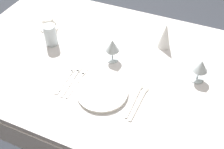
# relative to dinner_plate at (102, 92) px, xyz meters

# --- Properties ---
(ground_plane) EXTENTS (6.00, 6.00, 0.00)m
(ground_plane) POSITION_rel_dinner_plate_xyz_m (-0.04, 0.23, -0.75)
(ground_plane) COLOR #383D47
(dining_table) EXTENTS (1.80, 1.11, 0.74)m
(dining_table) POSITION_rel_dinner_plate_xyz_m (-0.04, 0.23, -0.09)
(dining_table) COLOR white
(dining_table) RESTS_ON ground
(dinner_plate) EXTENTS (0.25, 0.25, 0.02)m
(dinner_plate) POSITION_rel_dinner_plate_xyz_m (0.00, 0.00, 0.00)
(dinner_plate) COLOR white
(dinner_plate) RESTS_ON dining_table
(fork_outer) EXTENTS (0.02, 0.21, 0.00)m
(fork_outer) POSITION_rel_dinner_plate_xyz_m (-0.15, 0.02, -0.01)
(fork_outer) COLOR beige
(fork_outer) RESTS_ON dining_table
(fork_inner) EXTENTS (0.03, 0.23, 0.00)m
(fork_inner) POSITION_rel_dinner_plate_xyz_m (-0.18, 0.02, -0.01)
(fork_inner) COLOR beige
(fork_inner) RESTS_ON dining_table
(fork_salad) EXTENTS (0.03, 0.21, 0.00)m
(fork_salad) POSITION_rel_dinner_plate_xyz_m (-0.21, 0.02, -0.01)
(fork_salad) COLOR beige
(fork_salad) RESTS_ON dining_table
(spoon_soup) EXTENTS (0.03, 0.23, 0.01)m
(spoon_soup) POSITION_rel_dinner_plate_xyz_m (0.16, 0.05, -0.01)
(spoon_soup) COLOR beige
(spoon_soup) RESTS_ON dining_table
(spoon_dessert) EXTENTS (0.03, 0.23, 0.01)m
(spoon_dessert) POSITION_rel_dinner_plate_xyz_m (0.19, 0.04, -0.01)
(spoon_dessert) COLOR beige
(spoon_dessert) RESTS_ON dining_table
(saucer_left) EXTENTS (0.12, 0.12, 0.01)m
(saucer_left) POSITION_rel_dinner_plate_xyz_m (-0.54, 0.37, -0.00)
(saucer_left) COLOR white
(saucer_left) RESTS_ON dining_table
(coffee_cup_left) EXTENTS (0.10, 0.07, 0.07)m
(coffee_cup_left) POSITION_rel_dinner_plate_xyz_m (-0.54, 0.37, 0.03)
(coffee_cup_left) COLOR white
(coffee_cup_left) RESTS_ON saucer_left
(wine_glass_centre) EXTENTS (0.08, 0.08, 0.13)m
(wine_glass_centre) POSITION_rel_dinner_plate_xyz_m (0.41, 0.28, 0.08)
(wine_glass_centre) COLOR silver
(wine_glass_centre) RESTS_ON dining_table
(wine_glass_left) EXTENTS (0.08, 0.08, 0.14)m
(wine_glass_left) POSITION_rel_dinner_plate_xyz_m (-0.05, 0.25, 0.09)
(wine_glass_left) COLOR silver
(wine_glass_left) RESTS_ON dining_table
(drink_tumbler) EXTENTS (0.07, 0.07, 0.13)m
(drink_tumbler) POSITION_rel_dinner_plate_xyz_m (-0.44, 0.24, 0.05)
(drink_tumbler) COLOR silver
(drink_tumbler) RESTS_ON dining_table
(napkin_folded) EXTENTS (0.08, 0.08, 0.16)m
(napkin_folded) POSITION_rel_dinner_plate_xyz_m (0.18, 0.47, 0.07)
(napkin_folded) COLOR white
(napkin_folded) RESTS_ON dining_table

